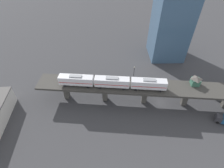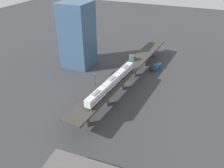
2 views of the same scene
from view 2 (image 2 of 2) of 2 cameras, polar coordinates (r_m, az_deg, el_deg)
The scene contains 9 objects.
ground_plane at distance 112.88m, azimuth 3.97°, elevation 0.27°, with size 400.00×400.00×0.00m, color #38383A.
elevated_viaduct at distance 109.60m, azimuth 4.14°, elevation 3.46°, with size 17.97×92.37×8.19m.
subway_train at distance 92.50m, azimuth -0.00°, elevation 0.55°, with size 6.69×37.29×4.45m.
signal_hut at distance 117.98m, azimuth 5.37°, elevation 7.11°, with size 3.54×3.54×3.40m.
street_car_black at distance 119.66m, azimuth 0.46°, elevation 2.79°, with size 2.13×4.49×1.89m.
street_car_blue at distance 100.94m, azimuth -5.40°, elevation -3.30°, with size 2.69×4.68×1.89m.
delivery_truck at distance 127.18m, azimuth 11.41°, elevation 4.37°, with size 5.10×7.47×3.20m.
street_lamp at distance 108.41m, azimuth -4.47°, elevation 1.36°, with size 0.44×0.44×6.94m.
office_tower at distance 126.48m, azimuth -9.02°, elevation 12.45°, with size 16.00×16.00×36.00m.
Camera 2 is at (-30.43, 91.99, 57.91)m, focal length 35.00 mm.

